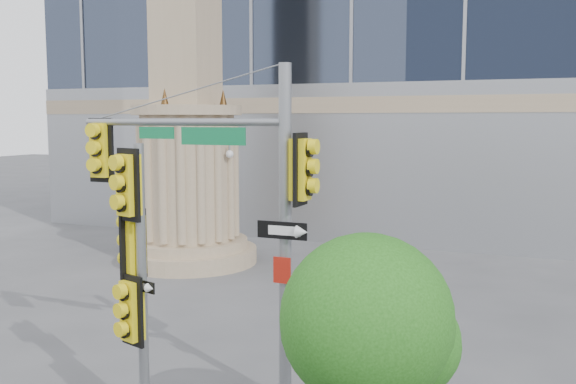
% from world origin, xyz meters
% --- Properties ---
extents(monument, '(4.40, 4.40, 16.60)m').
position_xyz_m(monument, '(-6.00, 9.00, 5.52)').
color(monument, tan).
rests_on(monument, ground).
extents(main_signal_pole, '(4.29, 0.52, 5.53)m').
position_xyz_m(main_signal_pole, '(-0.22, 0.43, 3.43)').
color(main_signal_pole, slate).
rests_on(main_signal_pole, ground).
extents(secondary_signal_pole, '(0.74, 0.69, 4.30)m').
position_xyz_m(secondary_signal_pole, '(-1.08, -1.08, 2.53)').
color(secondary_signal_pole, slate).
rests_on(secondary_signal_pole, ground).
extents(street_tree, '(2.13, 2.08, 3.32)m').
position_xyz_m(street_tree, '(2.73, -1.78, 2.19)').
color(street_tree, tan).
rests_on(street_tree, ground).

